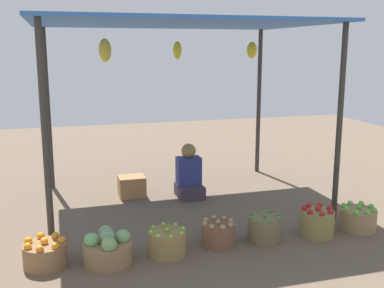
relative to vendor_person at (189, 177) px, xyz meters
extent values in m
plane|color=brown|center=(-0.19, -0.17, -0.30)|extent=(14.00, 14.00, 0.00)
cylinder|color=#38332D|center=(-1.91, -1.36, 0.91)|extent=(0.07, 0.07, 2.42)
cylinder|color=#38332D|center=(1.53, -1.36, 0.91)|extent=(0.07, 0.07, 2.42)
cylinder|color=#38332D|center=(-1.91, 1.02, 0.91)|extent=(0.07, 0.07, 2.42)
cylinder|color=#38332D|center=(1.53, 1.02, 0.91)|extent=(0.07, 0.07, 2.42)
cube|color=#3469BA|center=(-0.19, -0.17, 2.14)|extent=(3.74, 2.68, 0.04)
ellipsoid|color=gold|center=(-1.13, 0.02, 1.79)|extent=(0.16, 0.16, 0.30)
ellipsoid|color=yellow|center=(-0.23, -0.24, 1.79)|extent=(0.11, 0.11, 0.23)
ellipsoid|color=yellow|center=(0.83, -0.23, 1.79)|extent=(0.14, 0.14, 0.22)
cube|color=#433443|center=(0.00, -0.03, -0.21)|extent=(0.36, 0.44, 0.18)
cube|color=navy|center=(0.00, 0.02, 0.08)|extent=(0.34, 0.22, 0.40)
sphere|color=olive|center=(0.00, 0.02, 0.38)|extent=(0.21, 0.21, 0.21)
cylinder|color=olive|center=(-1.97, -1.73, -0.18)|extent=(0.43, 0.43, 0.23)
sphere|color=orange|center=(-1.97, -1.73, -0.04)|extent=(0.08, 0.08, 0.08)
sphere|color=orange|center=(-1.80, -1.73, -0.04)|extent=(0.08, 0.08, 0.08)
sphere|color=orange|center=(-1.87, -1.60, -0.04)|extent=(0.08, 0.08, 0.08)
sphere|color=orange|center=(-2.01, -1.56, -0.04)|extent=(0.08, 0.08, 0.08)
sphere|color=orange|center=(-2.12, -1.66, -0.04)|extent=(0.08, 0.08, 0.08)
sphere|color=orange|center=(-2.12, -1.80, -0.04)|extent=(0.08, 0.08, 0.08)
sphere|color=orange|center=(-2.01, -1.89, -0.04)|extent=(0.08, 0.08, 0.08)
sphere|color=orange|center=(-1.87, -1.86, -0.04)|extent=(0.08, 0.08, 0.08)
cylinder|color=#94724B|center=(-1.37, -1.83, -0.19)|extent=(0.49, 0.49, 0.21)
sphere|color=#75A16C|center=(-1.37, -1.83, -0.03)|extent=(0.15, 0.15, 0.15)
sphere|color=#75A76B|center=(-1.21, -1.83, -0.04)|extent=(0.15, 0.15, 0.15)
sphere|color=#71A66C|center=(-1.37, -1.67, -0.04)|extent=(0.15, 0.15, 0.15)
sphere|color=#74AF6D|center=(-1.53, -1.83, -0.04)|extent=(0.15, 0.15, 0.15)
sphere|color=#7EA75E|center=(-1.37, -1.98, -0.04)|extent=(0.15, 0.15, 0.15)
cylinder|color=olive|center=(-0.76, -1.82, -0.17)|extent=(0.39, 0.39, 0.26)
sphere|color=#8EC03B|center=(-0.76, -1.82, -0.02)|extent=(0.04, 0.04, 0.04)
sphere|color=#84C238|center=(-0.58, -1.82, -0.03)|extent=(0.04, 0.04, 0.04)
sphere|color=#85D040|center=(-0.63, -1.70, -0.03)|extent=(0.04, 0.04, 0.04)
sphere|color=#85CC33|center=(-0.76, -1.65, -0.03)|extent=(0.04, 0.04, 0.04)
sphere|color=#95BD42|center=(-0.88, -1.70, -0.03)|extent=(0.04, 0.04, 0.04)
sphere|color=#8EC840|center=(-0.93, -1.82, -0.03)|extent=(0.04, 0.04, 0.04)
sphere|color=#86C638|center=(-0.88, -1.94, -0.03)|extent=(0.04, 0.04, 0.04)
sphere|color=#85CA39|center=(-0.76, -1.99, -0.03)|extent=(0.04, 0.04, 0.04)
sphere|color=#88C82F|center=(-0.63, -1.94, -0.03)|extent=(0.04, 0.04, 0.04)
cylinder|color=brown|center=(-0.16, -1.73, -0.18)|extent=(0.37, 0.37, 0.24)
sphere|color=#988860|center=(-0.16, -1.73, -0.03)|extent=(0.06, 0.06, 0.06)
sphere|color=#A77F5F|center=(-0.01, -1.73, -0.04)|extent=(0.06, 0.06, 0.06)
sphere|color=#98885A|center=(-0.06, -1.62, -0.04)|extent=(0.06, 0.06, 0.06)
sphere|color=tan|center=(-0.16, -1.58, -0.04)|extent=(0.06, 0.06, 0.06)
sphere|color=#A58857|center=(-0.27, -1.62, -0.04)|extent=(0.06, 0.06, 0.06)
sphere|color=#9E8852|center=(-0.31, -1.73, -0.04)|extent=(0.06, 0.06, 0.06)
sphere|color=#9D7E54|center=(-0.27, -1.83, -0.04)|extent=(0.06, 0.06, 0.06)
sphere|color=#9D8555|center=(-0.16, -1.88, -0.04)|extent=(0.06, 0.06, 0.06)
sphere|color=#9D7755|center=(-0.06, -1.83, -0.04)|extent=(0.06, 0.06, 0.06)
cylinder|color=brown|center=(0.37, -1.77, -0.16)|extent=(0.36, 0.36, 0.28)
sphere|color=#41802F|center=(0.37, -1.77, 0.00)|extent=(0.04, 0.04, 0.04)
sphere|color=#368C29|center=(0.53, -1.77, -0.01)|extent=(0.04, 0.04, 0.04)
sphere|color=#338229|center=(0.48, -1.65, -0.01)|extent=(0.04, 0.04, 0.04)
sphere|color=#3E8828|center=(0.37, -1.60, -0.01)|extent=(0.04, 0.04, 0.04)
sphere|color=#2E8A2B|center=(0.26, -1.65, -0.01)|extent=(0.04, 0.04, 0.04)
sphere|color=#3D8533|center=(0.21, -1.77, -0.01)|extent=(0.04, 0.04, 0.04)
sphere|color=#398F29|center=(0.26, -1.88, -0.01)|extent=(0.04, 0.04, 0.04)
sphere|color=#319223|center=(0.37, -1.93, -0.01)|extent=(0.04, 0.04, 0.04)
sphere|color=#3C9130|center=(0.48, -1.88, -0.01)|extent=(0.04, 0.04, 0.04)
cylinder|color=olive|center=(1.03, -1.79, -0.15)|extent=(0.39, 0.39, 0.29)
sphere|color=#A82229|center=(1.03, -1.79, 0.02)|extent=(0.07, 0.07, 0.07)
sphere|color=#AE2126|center=(1.18, -1.79, 0.02)|extent=(0.07, 0.07, 0.07)
sphere|color=red|center=(1.12, -1.67, 0.02)|extent=(0.07, 0.07, 0.07)
sphere|color=red|center=(0.99, -1.64, 0.02)|extent=(0.07, 0.07, 0.07)
sphere|color=#B5152A|center=(0.89, -1.72, 0.02)|extent=(0.07, 0.07, 0.07)
sphere|color=#AA171D|center=(0.89, -1.85, 0.02)|extent=(0.07, 0.07, 0.07)
sphere|color=#B52427|center=(0.99, -1.93, 0.02)|extent=(0.07, 0.07, 0.07)
sphere|color=#A82125|center=(1.12, -1.91, 0.02)|extent=(0.07, 0.07, 0.07)
cylinder|color=#977C55|center=(1.58, -1.77, -0.17)|extent=(0.43, 0.43, 0.25)
sphere|color=#65B040|center=(1.58, -1.77, -0.02)|extent=(0.07, 0.07, 0.07)
sphere|color=#68BC48|center=(1.76, -1.77, -0.03)|extent=(0.07, 0.07, 0.07)
sphere|color=#61BC4B|center=(1.71, -1.65, -0.03)|extent=(0.07, 0.07, 0.07)
sphere|color=#6EB84C|center=(1.58, -1.60, -0.03)|extent=(0.07, 0.07, 0.07)
sphere|color=#6EAA3F|center=(1.46, -1.65, -0.03)|extent=(0.07, 0.07, 0.07)
sphere|color=#74AC45|center=(1.41, -1.77, -0.03)|extent=(0.07, 0.07, 0.07)
sphere|color=#67B741|center=(1.46, -1.89, -0.03)|extent=(0.07, 0.07, 0.07)
sphere|color=#6AB245|center=(1.58, -1.94, -0.03)|extent=(0.07, 0.07, 0.07)
sphere|color=#75A947|center=(1.71, -1.89, -0.03)|extent=(0.07, 0.07, 0.07)
cube|color=#A87648|center=(-0.80, 0.23, -0.15)|extent=(0.37, 0.32, 0.30)
camera|label=1|loc=(-1.78, -6.24, 1.82)|focal=43.55mm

